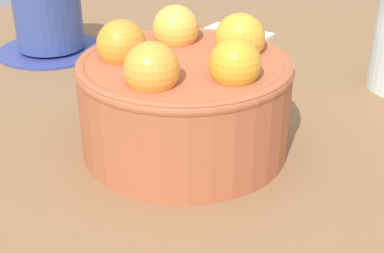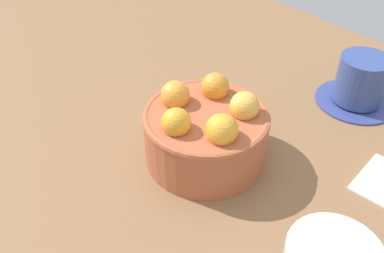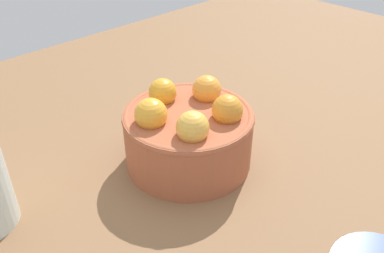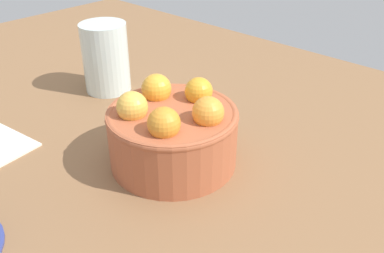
# 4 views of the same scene
# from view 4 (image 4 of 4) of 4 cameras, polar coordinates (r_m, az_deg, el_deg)

# --- Properties ---
(ground_plane) EXTENTS (1.48, 0.95, 0.05)m
(ground_plane) POSITION_cam_4_polar(r_m,az_deg,el_deg) (0.55, -2.45, -6.81)
(ground_plane) COLOR brown
(terracotta_bowl) EXTENTS (0.16, 0.16, 0.10)m
(terracotta_bowl) POSITION_cam_4_polar(r_m,az_deg,el_deg) (0.51, -2.63, -0.62)
(terracotta_bowl) COLOR #AD5938
(terracotta_bowl) RESTS_ON ground_plane
(water_glass) EXTENTS (0.08, 0.08, 0.11)m
(water_glass) POSITION_cam_4_polar(r_m,az_deg,el_deg) (0.71, -11.60, 9.11)
(water_glass) COLOR silver
(water_glass) RESTS_ON ground_plane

